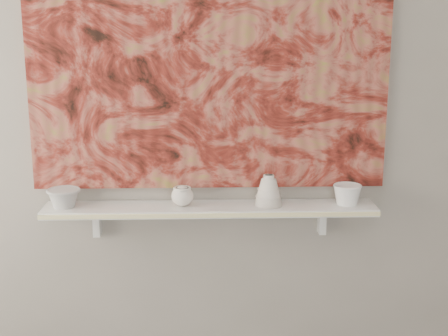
{
  "coord_description": "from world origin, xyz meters",
  "views": [
    {
      "loc": [
        -0.03,
        -1.02,
        1.69
      ],
      "look_at": [
        0.06,
        1.49,
        1.1
      ],
      "focal_mm": 50.0,
      "sensor_mm": 36.0,
      "label": 1
    }
  ],
  "objects_px": {
    "painting": "(209,58)",
    "bowl_white": "(347,194)",
    "cup_cream": "(182,196)",
    "shelf": "(210,209)",
    "bowl_grey": "(64,198)",
    "bell_vessel": "(269,190)"
  },
  "relations": [
    {
      "from": "cup_cream",
      "to": "bell_vessel",
      "type": "xyz_separation_m",
      "value": [
        0.36,
        0.0,
        0.02
      ]
    },
    {
      "from": "bowl_grey",
      "to": "bell_vessel",
      "type": "height_order",
      "value": "bell_vessel"
    },
    {
      "from": "painting",
      "to": "bowl_white",
      "type": "xyz_separation_m",
      "value": [
        0.58,
        -0.08,
        -0.57
      ]
    },
    {
      "from": "bowl_white",
      "to": "bowl_grey",
      "type": "bearing_deg",
      "value": 180.0
    },
    {
      "from": "shelf",
      "to": "painting",
      "type": "height_order",
      "value": "painting"
    },
    {
      "from": "painting",
      "to": "bowl_white",
      "type": "bearing_deg",
      "value": -7.89
    },
    {
      "from": "painting",
      "to": "cup_cream",
      "type": "height_order",
      "value": "painting"
    },
    {
      "from": "bell_vessel",
      "to": "bowl_white",
      "type": "height_order",
      "value": "bell_vessel"
    },
    {
      "from": "bowl_grey",
      "to": "bowl_white",
      "type": "relative_size",
      "value": 1.17
    },
    {
      "from": "bell_vessel",
      "to": "bowl_white",
      "type": "relative_size",
      "value": 1.1
    },
    {
      "from": "painting",
      "to": "bowl_white",
      "type": "height_order",
      "value": "painting"
    },
    {
      "from": "bowl_white",
      "to": "shelf",
      "type": "bearing_deg",
      "value": 180.0
    },
    {
      "from": "bell_vessel",
      "to": "painting",
      "type": "bearing_deg",
      "value": 161.91
    },
    {
      "from": "shelf",
      "to": "bell_vessel",
      "type": "xyz_separation_m",
      "value": [
        0.25,
        0.0,
        0.08
      ]
    },
    {
      "from": "cup_cream",
      "to": "bowl_white",
      "type": "height_order",
      "value": "bowl_white"
    },
    {
      "from": "bowl_grey",
      "to": "cup_cream",
      "type": "xyz_separation_m",
      "value": [
        0.49,
        0.0,
        0.0
      ]
    },
    {
      "from": "painting",
      "to": "cup_cream",
      "type": "relative_size",
      "value": 16.1
    },
    {
      "from": "shelf",
      "to": "painting",
      "type": "relative_size",
      "value": 0.93
    },
    {
      "from": "painting",
      "to": "bell_vessel",
      "type": "relative_size",
      "value": 11.38
    },
    {
      "from": "cup_cream",
      "to": "bowl_white",
      "type": "bearing_deg",
      "value": 0.0
    },
    {
      "from": "bell_vessel",
      "to": "bowl_white",
      "type": "distance_m",
      "value": 0.34
    },
    {
      "from": "shelf",
      "to": "bowl_white",
      "type": "xyz_separation_m",
      "value": [
        0.58,
        0.0,
        0.06
      ]
    }
  ]
}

